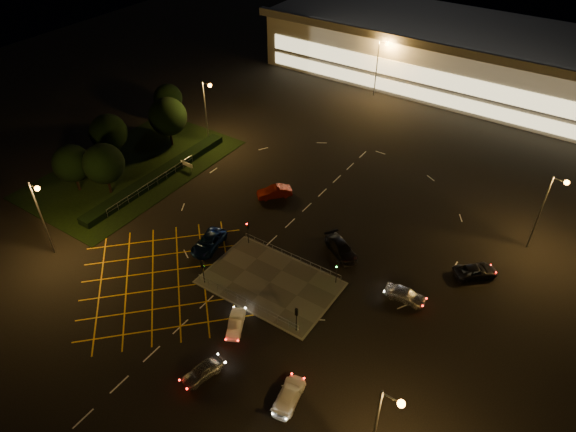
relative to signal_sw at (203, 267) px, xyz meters
The scene contains 27 objects.
ground 7.58m from the signal_sw, 56.28° to the left, with size 180.00×180.00×0.00m, color black.
pedestrian_island 7.57m from the signal_sw, 33.65° to the left, with size 14.00×9.00×0.12m, color #4C4944.
grass_verge 26.93m from the signal_sw, 153.45° to the left, with size 18.00×30.00×0.08m, color black.
hedge 22.55m from the signal_sw, 147.74° to the left, with size 2.00×26.00×1.00m, color black.
supermarket 68.13m from the signal_sw, 86.63° to the left, with size 72.00×26.50×10.50m.
streetlight_sw 19.03m from the signal_sw, 161.12° to the right, with size 1.78×0.56×10.03m.
streetlight_se 26.05m from the signal_sw, 18.14° to the right, with size 1.78×0.56×10.03m.
streetlight_nw 31.24m from the signal_sw, 129.19° to the left, with size 1.78×0.56×10.03m.
streetlight_ne 38.75m from the signal_sw, 42.43° to the left, with size 1.78×0.56×10.03m.
streetlight_far_left 54.44m from the signal_sw, 95.88° to the left, with size 1.78×0.56×10.03m.
signal_sw is the anchor object (origin of this frame).
signal_se 12.00m from the signal_sw, ahead, with size 0.28×0.30×3.15m.
signal_nw 7.99m from the signal_sw, 90.00° to the left, with size 0.28×0.30×3.15m.
signal_ne 14.41m from the signal_sw, 33.65° to the left, with size 0.28×0.30×3.15m.
tree_a 26.38m from the signal_sw, behind, with size 5.04×5.04×6.86m.
tree_b 30.55m from the signal_sw, 156.81° to the left, with size 5.40×5.40×7.35m.
tree_c 31.34m from the signal_sw, 140.20° to the left, with size 5.76×5.76×7.84m.
tree_d 39.73m from the signal_sw, 139.09° to the left, with size 4.68×4.68×6.37m.
tree_e 22.92m from the signal_sw, 164.76° to the left, with size 5.40×5.40×7.35m.
car_near_silver 12.02m from the signal_sw, 49.58° to the right, with size 1.62×4.03×1.37m, color silver.
car_queue_white 7.60m from the signal_sw, 23.98° to the right, with size 1.35×3.86×1.27m, color white.
car_left_blue 6.18m from the signal_sw, 125.95° to the left, with size 2.48×5.37×1.49m, color #0C1D48.
car_far_dkgrey 16.21m from the signal_sw, 51.45° to the left, with size 2.15×5.28×1.53m, color black.
car_right_silver 21.74m from the signal_sw, 27.33° to the left, with size 1.76×4.38×1.49m, color #B8B9BF.
car_circ_red 17.92m from the signal_sw, 99.45° to the left, with size 1.62×4.65×1.53m, color maroon.
car_east_grey 30.09m from the signal_sw, 35.97° to the left, with size 2.26×4.89×1.36m, color black.
car_approach_white 17.11m from the signal_sw, 23.42° to the right, with size 1.87×4.59×1.33m, color white.
Camera 1 is at (25.75, -34.11, 40.54)m, focal length 32.00 mm.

